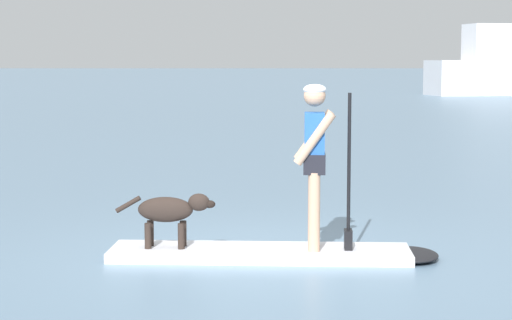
{
  "coord_description": "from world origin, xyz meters",
  "views": [
    {
      "loc": [
        -0.04,
        -9.36,
        2.02
      ],
      "look_at": [
        0.0,
        1.0,
        0.9
      ],
      "focal_mm": 65.29,
      "sensor_mm": 36.0,
      "label": 1
    }
  ],
  "objects": [
    {
      "name": "dog",
      "position": [
        -0.92,
        0.05,
        0.48
      ],
      "size": [
        1.03,
        0.25,
        0.56
      ],
      "color": "#2D231E",
      "rests_on": "paddleboard"
    },
    {
      "name": "ground_plane",
      "position": [
        0.0,
        0.0,
        0.0
      ],
      "size": [
        400.0,
        400.0,
        0.0
      ],
      "primitive_type": "plane",
      "color": "slate"
    },
    {
      "name": "person_paddler",
      "position": [
        0.56,
        -0.03,
        1.06
      ],
      "size": [
        0.61,
        0.49,
        1.68
      ],
      "color": "tan",
      "rests_on": "paddleboard"
    },
    {
      "name": "paddleboard",
      "position": [
        0.23,
        -0.01,
        0.05
      ],
      "size": [
        3.38,
        0.91,
        0.1
      ],
      "color": "silver",
      "rests_on": "ground_plane"
    }
  ]
}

